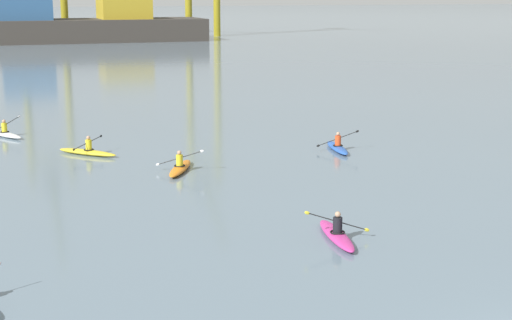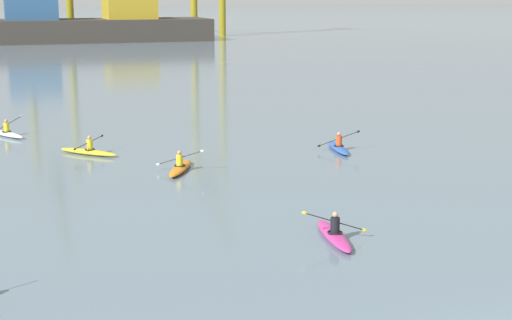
# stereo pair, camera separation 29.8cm
# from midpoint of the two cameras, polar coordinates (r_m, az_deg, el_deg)

# --- Properties ---
(container_barge) EXTENTS (55.16, 11.81, 8.55)m
(container_barge) POSITION_cam_midpoint_polar(r_m,az_deg,el_deg) (127.09, -16.22, 9.49)
(container_barge) COLOR #38332D
(container_barge) RESTS_ON ground
(kayak_yellow) EXTENTS (2.80, 2.86, 0.95)m
(kayak_yellow) POSITION_cam_midpoint_polar(r_m,az_deg,el_deg) (38.97, -11.88, 0.64)
(kayak_yellow) COLOR yellow
(kayak_yellow) RESTS_ON ground
(kayak_blue) EXTENTS (2.17, 3.45, 1.03)m
(kayak_blue) POSITION_cam_midpoint_polar(r_m,az_deg,el_deg) (39.35, 6.23, 0.94)
(kayak_blue) COLOR #2856B2
(kayak_blue) RESTS_ON ground
(kayak_magenta) EXTENTS (2.18, 3.45, 1.03)m
(kayak_magenta) POSITION_cam_midpoint_polar(r_m,az_deg,el_deg) (25.35, 6.04, -5.41)
(kayak_magenta) COLOR #C13384
(kayak_magenta) RESTS_ON ground
(kayak_orange) EXTENTS (2.03, 3.32, 1.02)m
(kayak_orange) POSITION_cam_midpoint_polar(r_m,az_deg,el_deg) (34.80, -5.29, -0.53)
(kayak_orange) COLOR orange
(kayak_orange) RESTS_ON ground
(kayak_white) EXTENTS (2.15, 3.27, 1.09)m
(kayak_white) POSITION_cam_midpoint_polar(r_m,az_deg,el_deg) (45.11, -17.56, 1.88)
(kayak_white) COLOR silver
(kayak_white) RESTS_ON ground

